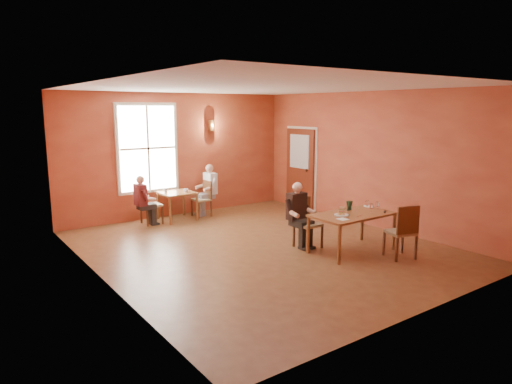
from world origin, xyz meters
TOP-DOWN VIEW (x-y plane):
  - ground at (0.00, 0.00)m, footprint 6.00×7.00m
  - wall_back at (0.00, 3.50)m, footprint 6.00×0.04m
  - wall_front at (0.00, -3.50)m, footprint 6.00×0.04m
  - wall_left at (-3.00, 0.00)m, footprint 0.04×7.00m
  - wall_right at (3.00, 0.00)m, footprint 0.04×7.00m
  - ceiling at (0.00, 0.00)m, footprint 6.00×7.00m
  - window at (-0.80, 3.45)m, footprint 1.36×0.10m
  - door at (2.94, 2.30)m, footprint 0.12×1.04m
  - wall_sconce at (0.90, 3.40)m, footprint 0.16×0.16m
  - main_table at (1.22, -1.15)m, footprint 1.53×0.86m
  - chair_diner_main at (0.72, -0.50)m, footprint 0.42×0.42m
  - diner_main at (0.72, -0.53)m, footprint 0.48×0.48m
  - chair_empty at (1.64, -1.90)m, footprint 0.54×0.54m
  - plate_food at (0.93, -1.14)m, footprint 0.33×0.33m
  - sandwich at (1.03, -1.05)m, footprint 0.12×0.12m
  - goblet_a at (1.70, -1.07)m, footprint 0.07×0.07m
  - goblet_b at (1.79, -1.24)m, footprint 0.08×0.08m
  - goblet_c at (1.56, -1.30)m, footprint 0.09×0.09m
  - menu_stand at (1.37, -0.92)m, footprint 0.11×0.06m
  - knife at (1.17, -1.36)m, footprint 0.20×0.06m
  - napkin at (0.74, -1.36)m, footprint 0.17×0.17m
  - side_plate at (1.93, -0.91)m, footprint 0.22×0.22m
  - sunglasses at (1.80, -1.42)m, footprint 0.12×0.10m
  - second_table at (-0.32, 2.97)m, footprint 0.76×0.76m
  - chair_diner_white at (0.33, 2.97)m, footprint 0.39×0.39m
  - diner_white at (0.36, 2.97)m, footprint 0.49×0.49m
  - chair_diner_maroon at (-0.97, 2.97)m, footprint 0.41×0.41m
  - diner_maroon at (-1.00, 2.97)m, footprint 0.45×0.45m
  - cup_a at (-0.14, 2.84)m, footprint 0.13×0.13m
  - cup_b at (-0.53, 3.13)m, footprint 0.11×0.11m

SIDE VIEW (x-z plane):
  - ground at x=0.00m, z-range -0.01..0.01m
  - second_table at x=-0.32m, z-range 0.00..0.67m
  - main_table at x=1.22m, z-range 0.00..0.72m
  - chair_diner_white at x=0.33m, z-range 0.00..0.87m
  - chair_diner_maroon at x=-0.97m, z-range 0.00..0.92m
  - chair_diner_main at x=0.72m, z-range 0.00..0.95m
  - chair_empty at x=1.64m, z-range 0.00..0.97m
  - diner_maroon at x=-1.00m, z-range 0.00..1.11m
  - diner_main at x=0.72m, z-range 0.00..1.20m
  - diner_white at x=0.36m, z-range 0.00..1.21m
  - cup_b at x=-0.53m, z-range 0.67..0.75m
  - cup_a at x=-0.14m, z-range 0.67..0.76m
  - knife at x=1.17m, z-range 0.72..0.72m
  - napkin at x=0.74m, z-range 0.72..0.72m
  - side_plate at x=1.93m, z-range 0.72..0.73m
  - sunglasses at x=1.80m, z-range 0.72..0.73m
  - plate_food at x=0.93m, z-range 0.72..0.75m
  - sandwich at x=1.03m, z-range 0.72..0.83m
  - goblet_c at x=1.56m, z-range 0.72..0.90m
  - goblet_b at x=1.79m, z-range 0.72..0.90m
  - goblet_a at x=1.70m, z-range 0.72..0.90m
  - menu_stand at x=1.37m, z-range 0.72..0.90m
  - door at x=2.94m, z-range 0.00..2.10m
  - wall_back at x=0.00m, z-range 0.00..3.00m
  - wall_front at x=0.00m, z-range 0.00..3.00m
  - wall_left at x=-3.00m, z-range 0.00..3.00m
  - wall_right at x=3.00m, z-range 0.00..3.00m
  - window at x=-0.80m, z-range 0.72..2.68m
  - wall_sconce at x=0.90m, z-range 2.06..2.34m
  - ceiling at x=0.00m, z-range 2.98..3.02m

